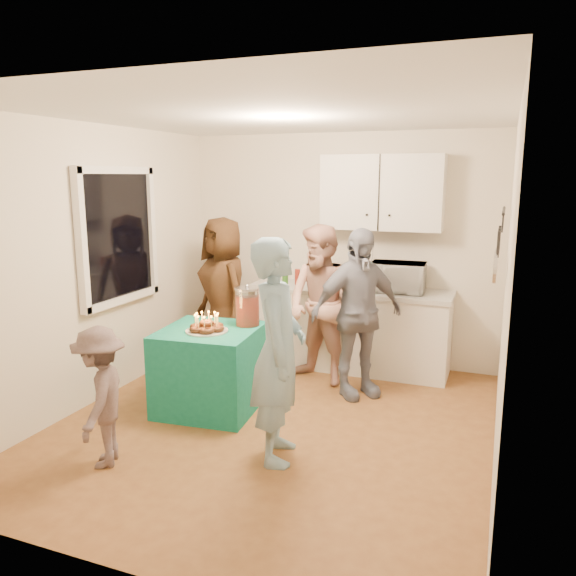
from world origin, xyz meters
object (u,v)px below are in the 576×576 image
(party_table, at_px, (210,369))
(child_near_left, at_px, (101,397))
(woman_back_left, at_px, (224,293))
(counter, at_px, (348,330))
(man_birthday, at_px, (278,351))
(woman_back_center, at_px, (322,305))
(woman_back_right, at_px, (357,313))
(microwave, at_px, (398,277))
(punch_jar, at_px, (247,307))

(party_table, relative_size, child_near_left, 0.80)
(woman_back_left, bearing_deg, counter, 52.85)
(man_birthday, height_order, woman_back_center, man_birthday)
(man_birthday, bearing_deg, woman_back_right, -26.01)
(microwave, bearing_deg, punch_jar, -134.08)
(counter, xyz_separation_m, child_near_left, (-1.13, -2.77, 0.10))
(man_birthday, height_order, child_near_left, man_birthday)
(microwave, height_order, woman_back_center, woman_back_center)
(child_near_left, bearing_deg, woman_back_right, 120.49)
(counter, distance_m, party_table, 1.80)
(counter, height_order, child_near_left, child_near_left)
(counter, distance_m, man_birthday, 2.24)
(woman_back_left, relative_size, woman_back_right, 1.02)
(counter, xyz_separation_m, man_birthday, (0.05, -2.20, 0.42))
(counter, bearing_deg, punch_jar, -115.01)
(counter, height_order, woman_back_right, woman_back_right)
(party_table, bearing_deg, woman_back_center, 53.92)
(party_table, distance_m, punch_jar, 0.66)
(microwave, bearing_deg, child_near_left, -124.10)
(party_table, distance_m, woman_back_left, 1.30)
(woman_back_left, relative_size, child_near_left, 1.59)
(punch_jar, height_order, woman_back_center, woman_back_center)
(party_table, distance_m, man_birthday, 1.22)
(microwave, xyz_separation_m, man_birthday, (-0.48, -2.20, -0.22))
(woman_back_center, bearing_deg, woman_back_left, -163.74)
(punch_jar, height_order, woman_back_left, woman_back_left)
(microwave, distance_m, man_birthday, 2.26)
(microwave, bearing_deg, man_birthday, -105.48)
(counter, height_order, man_birthday, man_birthday)
(woman_back_right, xyz_separation_m, child_near_left, (-1.42, -2.00, -0.30))
(counter, height_order, party_table, counter)
(woman_back_right, bearing_deg, party_table, 170.68)
(punch_jar, bearing_deg, counter, 64.99)
(microwave, distance_m, child_near_left, 3.27)
(child_near_left, bearing_deg, counter, 133.59)
(woman_back_center, relative_size, child_near_left, 1.56)
(woman_back_left, height_order, woman_back_center, woman_back_left)
(woman_back_right, height_order, child_near_left, woman_back_right)
(woman_back_center, height_order, child_near_left, woman_back_center)
(counter, distance_m, punch_jar, 1.54)
(punch_jar, bearing_deg, party_table, -136.91)
(man_birthday, bearing_deg, counter, -15.23)
(microwave, distance_m, punch_jar, 1.75)
(punch_jar, bearing_deg, woman_back_left, 128.87)
(child_near_left, bearing_deg, party_table, 144.12)
(woman_back_left, xyz_separation_m, woman_back_center, (1.19, -0.11, -0.02))
(counter, relative_size, woman_back_left, 1.31)
(woman_back_right, bearing_deg, microwave, 28.66)
(child_near_left, bearing_deg, punch_jar, 136.21)
(party_table, bearing_deg, woman_back_right, 34.47)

